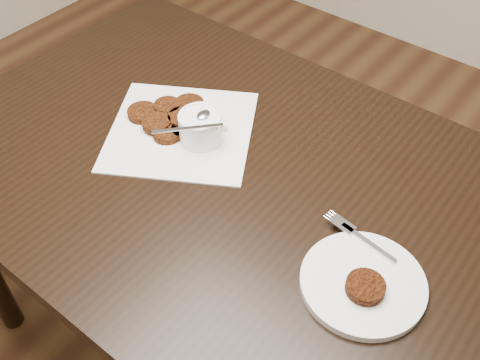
% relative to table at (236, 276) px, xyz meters
% --- Properties ---
extents(table, '(1.38, 0.89, 0.75)m').
position_rel_table_xyz_m(table, '(0.00, 0.00, 0.00)').
color(table, black).
rests_on(table, floor).
extents(napkin, '(0.43, 0.43, 0.00)m').
position_rel_table_xyz_m(napkin, '(-0.18, 0.03, 0.38)').
color(napkin, white).
rests_on(napkin, table).
extents(sauce_ramekin, '(0.17, 0.17, 0.13)m').
position_rel_table_xyz_m(sauce_ramekin, '(-0.12, 0.04, 0.45)').
color(sauce_ramekin, white).
rests_on(sauce_ramekin, napkin).
extents(patty_cluster, '(0.30, 0.30, 0.02)m').
position_rel_table_xyz_m(patty_cluster, '(-0.22, 0.03, 0.39)').
color(patty_cluster, '#662B0D').
rests_on(patty_cluster, napkin).
extents(plate_with_patty, '(0.25, 0.25, 0.03)m').
position_rel_table_xyz_m(plate_with_patty, '(0.35, -0.08, 0.39)').
color(plate_with_patty, white).
rests_on(plate_with_patty, table).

